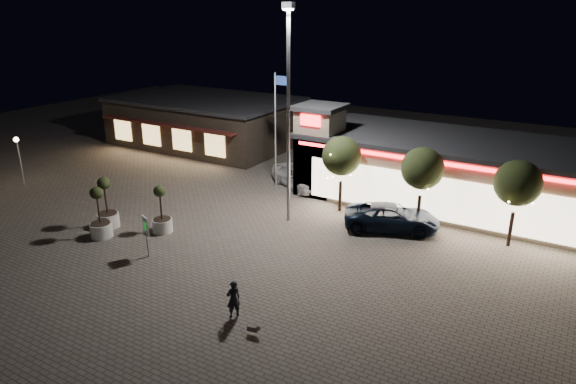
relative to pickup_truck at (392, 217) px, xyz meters
The scene contains 17 objects.
ground 12.58m from the pickup_truck, 128.52° to the right, with size 90.00×90.00×0.00m, color #62594F.
retail_building 6.39m from the pickup_truck, 74.30° to the left, with size 20.40×8.40×6.10m.
restaurant_building 24.11m from the pickup_truck, 155.07° to the left, with size 16.40×11.00×4.30m.
floodlight_pole 8.75m from the pickup_truck, 162.56° to the right, with size 0.60×0.40×12.38m.
flagpole 10.98m from the pickup_truck, 161.94° to the left, with size 0.95×0.10×8.00m.
lamp_post_west 26.53m from the pickup_truck, 167.28° to the right, with size 0.36×0.36×3.48m.
string_tree_a 4.89m from the pickup_truck, 162.96° to the left, with size 2.42×2.42×4.79m.
string_tree_b 3.26m from the pickup_truck, 44.85° to the left, with size 2.42×2.42×4.79m.
string_tree_c 6.89m from the pickup_truck, 10.74° to the left, with size 2.42×2.42×4.79m.
pickup_truck is the anchor object (origin of this frame).
white_sedan 9.10m from the pickup_truck, 156.02° to the left, with size 1.96×4.86×1.66m, color silver.
pedestrian 12.07m from the pickup_truck, 102.23° to the right, with size 0.60×0.39×1.65m, color black.
dog 12.48m from the pickup_truck, 95.02° to the right, with size 0.56×0.26×0.30m.
planter_left 16.46m from the pickup_truck, 150.74° to the right, with size 1.25×1.25×3.06m.
planter_mid 16.42m from the pickup_truck, 145.87° to the right, with size 1.21×1.21×2.96m.
planter_right 13.14m from the pickup_truck, 148.07° to the right, with size 1.14×1.14×2.80m.
valet_sign 13.62m from the pickup_truck, 134.89° to the right, with size 0.68×0.36×2.20m.
Camera 1 is at (16.53, -16.58, 12.14)m, focal length 32.00 mm.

